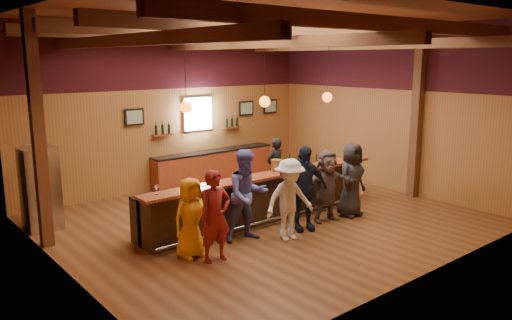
% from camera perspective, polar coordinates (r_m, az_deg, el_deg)
% --- Properties ---
extents(room, '(9.04, 9.00, 4.52)m').
position_cam_1_polar(room, '(10.98, 0.82, 9.37)').
color(room, brown).
rests_on(room, ground).
extents(bar_counter, '(6.30, 1.07, 1.11)m').
position_cam_1_polar(bar_counter, '(11.48, 0.54, -4.16)').
color(bar_counter, black).
rests_on(bar_counter, ground).
extents(back_bar_cabinet, '(4.00, 0.52, 0.95)m').
position_cam_1_polar(back_bar_cabinet, '(14.95, -4.79, -0.68)').
color(back_bar_cabinet, maroon).
rests_on(back_bar_cabinet, ground).
extents(window, '(0.95, 0.09, 0.95)m').
position_cam_1_polar(window, '(14.67, -6.69, 5.27)').
color(window, silver).
rests_on(window, room).
extents(framed_pictures, '(5.35, 0.05, 0.45)m').
position_cam_1_polar(framed_pictures, '(15.14, -3.90, 5.71)').
color(framed_pictures, black).
rests_on(framed_pictures, room).
extents(wine_shelves, '(3.00, 0.18, 0.30)m').
position_cam_1_polar(wine_shelves, '(14.66, -6.51, 3.58)').
color(wine_shelves, maroon).
rests_on(wine_shelves, room).
extents(pendant_lights, '(4.24, 0.24, 1.37)m').
position_cam_1_polar(pendant_lights, '(10.97, 1.00, 6.73)').
color(pendant_lights, black).
rests_on(pendant_lights, room).
extents(stainless_fridge, '(0.70, 0.70, 1.80)m').
position_cam_1_polar(stainless_fridge, '(11.64, -23.46, -2.99)').
color(stainless_fridge, silver).
rests_on(stainless_fridge, ground).
extents(customer_orange, '(0.76, 0.51, 1.51)m').
position_cam_1_polar(customer_orange, '(9.30, -7.45, -6.55)').
color(customer_orange, orange).
rests_on(customer_orange, ground).
extents(customer_redvest, '(0.65, 0.47, 1.69)m').
position_cam_1_polar(customer_redvest, '(9.05, -4.67, -6.41)').
color(customer_redvest, maroon).
rests_on(customer_redvest, ground).
extents(customer_denim, '(1.04, 0.89, 1.87)m').
position_cam_1_polar(customer_denim, '(10.02, -1.00, -4.06)').
color(customer_denim, '#5155A2').
rests_on(customer_denim, ground).
extents(customer_white, '(1.17, 0.80, 1.68)m').
position_cam_1_polar(customer_white, '(10.07, 3.85, -4.56)').
color(customer_white, silver).
rests_on(customer_white, ground).
extents(customer_navy, '(1.17, 0.82, 1.84)m').
position_cam_1_polar(customer_navy, '(10.65, 5.44, -3.24)').
color(customer_navy, black).
rests_on(customer_navy, ground).
extents(customer_brown, '(1.59, 0.77, 1.65)m').
position_cam_1_polar(customer_brown, '(11.32, 8.09, -2.92)').
color(customer_brown, '#604F4C').
rests_on(customer_brown, ground).
extents(customer_dark, '(0.90, 0.64, 1.73)m').
position_cam_1_polar(customer_dark, '(11.79, 10.83, -2.22)').
color(customer_dark, '#242325').
rests_on(customer_dark, ground).
extents(bartender, '(0.60, 0.42, 1.57)m').
position_cam_1_polar(bartender, '(13.29, 2.20, -0.82)').
color(bartender, black).
rests_on(bartender, ground).
extents(ice_bucket, '(0.24, 0.24, 0.27)m').
position_cam_1_polar(ice_bucket, '(11.34, 2.36, -0.62)').
color(ice_bucket, brown).
rests_on(ice_bucket, bar_counter).
extents(bottle_a, '(0.07, 0.07, 0.34)m').
position_cam_1_polar(bottle_a, '(11.66, 3.82, -0.30)').
color(bottle_a, black).
rests_on(bottle_a, bar_counter).
extents(bottle_b, '(0.08, 0.08, 0.38)m').
position_cam_1_polar(bottle_b, '(11.83, 5.00, -0.05)').
color(bottle_b, black).
rests_on(bottle_b, bar_counter).
extents(glass_a, '(0.08, 0.08, 0.19)m').
position_cam_1_polar(glass_a, '(9.56, -11.30, -3.11)').
color(glass_a, silver).
rests_on(glass_a, bar_counter).
extents(glass_b, '(0.08, 0.08, 0.18)m').
position_cam_1_polar(glass_b, '(9.91, -6.82, -2.50)').
color(glass_b, silver).
rests_on(glass_b, bar_counter).
extents(glass_c, '(0.07, 0.07, 0.16)m').
position_cam_1_polar(glass_c, '(10.23, -5.20, -2.09)').
color(glass_c, silver).
rests_on(glass_c, bar_counter).
extents(glass_d, '(0.08, 0.08, 0.18)m').
position_cam_1_polar(glass_d, '(10.50, -2.11, -1.63)').
color(glass_d, silver).
rests_on(glass_d, bar_counter).
extents(glass_e, '(0.08, 0.08, 0.18)m').
position_cam_1_polar(glass_e, '(10.64, -0.93, -1.43)').
color(glass_e, silver).
rests_on(glass_e, bar_counter).
extents(glass_f, '(0.09, 0.09, 0.20)m').
position_cam_1_polar(glass_f, '(11.58, 5.16, -0.35)').
color(glass_f, silver).
rests_on(glass_f, bar_counter).
extents(glass_g, '(0.08, 0.08, 0.18)m').
position_cam_1_polar(glass_g, '(11.88, 5.82, -0.14)').
color(glass_g, silver).
rests_on(glass_g, bar_counter).
extents(glass_h, '(0.08, 0.08, 0.19)m').
position_cam_1_polar(glass_h, '(12.46, 8.70, 0.38)').
color(glass_h, silver).
rests_on(glass_h, bar_counter).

